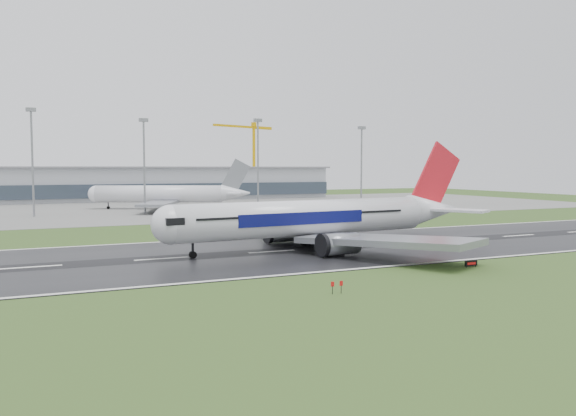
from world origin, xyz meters
name	(u,v)px	position (x,y,z in m)	size (l,w,h in m)	color
ground	(162,259)	(0.00, 0.00, 0.00)	(520.00, 520.00, 0.00)	#2C481A
runway	(162,259)	(0.00, 0.00, 0.05)	(400.00, 45.00, 0.10)	black
apron	(89,210)	(0.00, 125.00, 0.04)	(400.00, 130.00, 0.08)	slate
terminal	(76,185)	(0.00, 185.00, 7.50)	(240.00, 36.00, 15.00)	gray
main_airliner	(326,196)	(31.41, 0.57, 9.99)	(67.00, 63.81, 19.78)	silver
parked_airliner	(166,185)	(26.36, 115.99, 8.97)	(60.64, 56.46, 17.77)	silver
tower_crane	(254,159)	(93.10, 200.00, 20.08)	(40.33, 2.20, 40.16)	#D89F05
runway_sign	(471,264)	(41.77, -27.36, 0.52)	(2.30, 0.26, 1.04)	black
floodmast_2	(33,165)	(-18.50, 100.00, 16.25)	(0.64, 0.64, 32.50)	gray
floodmast_3	(144,168)	(15.66, 100.00, 15.24)	(0.64, 0.64, 30.47)	gray
floodmast_4	(258,166)	(56.40, 100.00, 15.87)	(0.64, 0.64, 31.74)	gray
floodmast_5	(361,168)	(100.14, 100.00, 15.13)	(0.64, 0.64, 30.27)	gray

